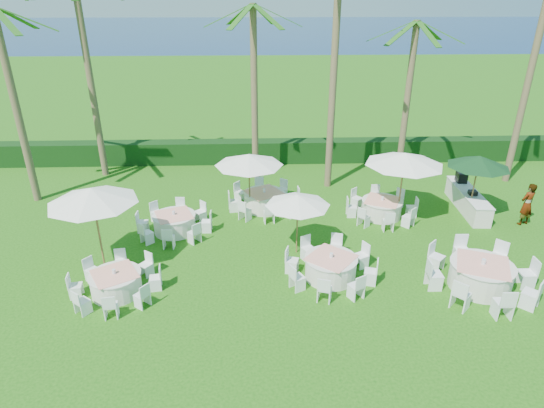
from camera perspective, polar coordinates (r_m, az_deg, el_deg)
The scene contains 22 objects.
ground at distance 14.75m, azimuth 2.60°, elevation -10.44°, with size 120.00×120.00×0.00m, color #174F0D.
hedge at distance 25.28m, azimuth 0.47°, elevation 6.64°, with size 34.00×1.00×1.20m, color black.
ocean at distance 114.30m, azimuth -1.71°, elevation 20.64°, with size 260.00×260.00×0.00m, color navy.
banquet_table_a at distance 15.11m, azimuth -19.00°, elevation -9.32°, with size 2.79×2.79×0.85m.
banquet_table_b at distance 15.13m, azimuth 7.36°, elevation -7.83°, with size 2.98×2.98×0.92m.
banquet_table_c at distance 15.94m, azimuth 24.72°, elevation -8.09°, with size 3.41×3.41×1.03m.
banquet_table_d at distance 18.17m, azimuth -12.12°, elevation -2.31°, with size 2.90×2.90×0.89m.
banquet_table_e at distance 19.65m, azimuth -0.99°, elevation 0.51°, with size 3.10×3.10×0.94m.
banquet_table_f at distance 19.52m, azimuth 13.58°, elevation -0.47°, with size 2.93×2.93×0.90m.
umbrella_a at distance 15.59m, azimuth -21.65°, elevation 1.00°, with size 2.91×2.91×2.93m.
umbrella_b at distance 15.63m, azimuth 3.25°, elevation 0.49°, with size 2.28×2.28×2.28m.
umbrella_c at distance 18.52m, azimuth -2.91°, elevation 5.56°, with size 2.81×2.81×2.63m.
umbrella_d at distance 18.83m, azimuth 16.31°, elevation 5.47°, with size 3.14×3.14×2.82m.
umbrella_green at distance 20.06m, azimuth 24.54°, elevation 4.89°, with size 2.48×2.48×2.65m.
buffet_table at distance 21.35m, azimuth 23.30°, elevation 0.55°, with size 1.01×3.69×1.30m.
staff_person at distance 20.78m, azimuth 29.36°, elevation -0.03°, with size 0.65×0.42×1.78m, color gray.
palm_a at distance 23.89m, azimuth -21.95°, elevation 14.93°, with size 4.35×4.29×9.25m.
palm_b at distance 22.07m, azimuth -2.24°, elevation 14.46°, with size 4.41×4.05×8.16m.
palm_c at distance 20.92m, azimuth 7.76°, elevation 16.20°, with size 4.40×3.95×9.93m.
palm_d at distance 23.55m, azimuth 16.71°, elevation 13.22°, with size 4.21×4.39×7.45m.
palm_e at distance 24.43m, azimuth 29.62°, elevation 13.88°, with size 4.41×4.03×9.39m.
palm_f at distance 22.02m, azimuth -29.61°, elevation 11.26°, with size 4.33×4.31×8.14m.
Camera 1 is at (-1.11, -11.98, 8.53)m, focal length 30.00 mm.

